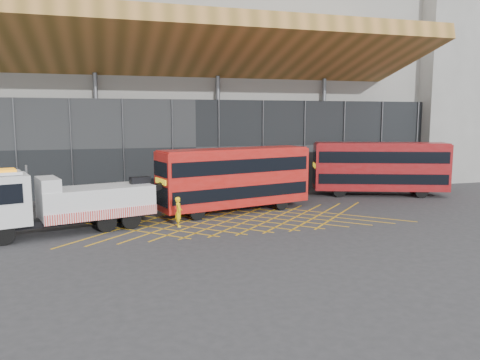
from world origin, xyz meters
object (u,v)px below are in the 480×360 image
object	(u,v)px
bus_towed	(235,177)
worker	(179,212)
bus_second	(380,166)
recovery_truck	(64,202)

from	to	relation	value
bus_towed	worker	xyz separation A→B (m)	(-4.48, -3.37, -1.54)
bus_towed	bus_second	world-z (taller)	bus_second
recovery_truck	bus_towed	xyz separation A→B (m)	(10.93, 3.00, 0.66)
bus_towed	bus_second	bearing A→B (deg)	-0.75
recovery_truck	bus_second	xyz separation A→B (m)	(24.40, 6.12, 0.67)
recovery_truck	bus_second	bearing A→B (deg)	-1.22
bus_second	worker	xyz separation A→B (m)	(-17.95, -6.49, -1.55)
bus_towed	bus_second	xyz separation A→B (m)	(13.47, 3.13, 0.01)
worker	recovery_truck	bearing A→B (deg)	91.16
recovery_truck	worker	distance (m)	6.52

